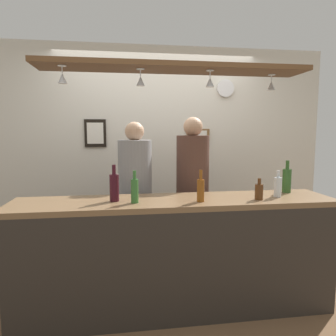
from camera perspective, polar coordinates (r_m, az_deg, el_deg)
name	(u,v)px	position (r m, az deg, el deg)	size (l,w,h in m)	color
ground_plane	(169,288)	(3.25, 0.27, -21.38)	(8.00, 8.00, 0.00)	brown
back_wall	(157,150)	(3.97, -2.06, 3.38)	(4.40, 0.06, 2.60)	silver
bar_counter	(179,241)	(2.53, 2.00, -13.47)	(2.70, 0.55, 0.97)	brown
overhead_glass_rack	(175,68)	(2.62, 1.31, 18.12)	(2.20, 0.36, 0.04)	brown
hanging_wineglass_far_left	(62,78)	(2.54, -19.03, 15.57)	(0.07, 0.07, 0.13)	silver
hanging_wineglass_left	(141,80)	(2.54, -5.13, 15.90)	(0.07, 0.07, 0.13)	silver
hanging_wineglass_center_left	(210,82)	(2.61, 7.80, 15.61)	(0.07, 0.07, 0.13)	silver
hanging_wineglass_center	(271,85)	(2.93, 18.63, 14.37)	(0.07, 0.07, 0.13)	silver
person_left_grey_shirt	(135,186)	(3.15, -6.11, -3.34)	(0.34, 0.34, 1.63)	#2D334C
person_middle_brown_shirt	(193,181)	(3.23, 4.58, -2.51)	(0.34, 0.34, 1.68)	#2D334C
bottle_beer_brown_stubby	(259,191)	(2.67, 16.55, -4.17)	(0.07, 0.07, 0.18)	#512D14
bottle_beer_amber_tall	(201,189)	(2.49, 6.09, -3.99)	(0.06, 0.06, 0.26)	brown
bottle_champagne_green	(287,180)	(3.06, 21.21, -2.07)	(0.08, 0.08, 0.30)	#2D5623
bottle_beer_green_import	(135,190)	(2.45, -6.22, -4.11)	(0.06, 0.06, 0.26)	#336B2D
bottle_soda_clear	(278,186)	(2.83, 19.73, -3.23)	(0.06, 0.06, 0.23)	silver
bottle_wine_dark_red	(114,187)	(2.53, -9.96, -3.48)	(0.08, 0.08, 0.30)	#380F19
picture_frame_lower_pair	(198,136)	(4.01, 5.60, 5.97)	(0.30, 0.02, 0.18)	brown
picture_frame_caricature	(95,133)	(3.91, -13.36, 6.31)	(0.26, 0.02, 0.34)	black
wall_clock	(225,88)	(4.14, 10.64, 14.35)	(0.22, 0.22, 0.03)	white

